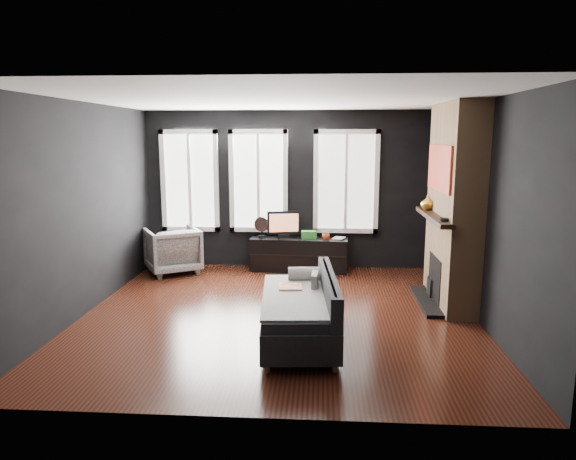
# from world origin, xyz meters

# --- Properties ---
(floor) EXTENTS (5.00, 5.00, 0.00)m
(floor) POSITION_xyz_m (0.00, 0.00, 0.00)
(floor) COLOR black
(floor) RESTS_ON ground
(ceiling) EXTENTS (5.00, 5.00, 0.00)m
(ceiling) POSITION_xyz_m (0.00, 0.00, 2.70)
(ceiling) COLOR white
(ceiling) RESTS_ON ground
(wall_back) EXTENTS (5.00, 0.02, 2.70)m
(wall_back) POSITION_xyz_m (0.00, 2.50, 1.35)
(wall_back) COLOR black
(wall_back) RESTS_ON ground
(wall_left) EXTENTS (0.02, 5.00, 2.70)m
(wall_left) POSITION_xyz_m (-2.50, 0.00, 1.35)
(wall_left) COLOR black
(wall_left) RESTS_ON ground
(wall_right) EXTENTS (0.02, 5.00, 2.70)m
(wall_right) POSITION_xyz_m (2.50, 0.00, 1.35)
(wall_right) COLOR black
(wall_right) RESTS_ON ground
(windows) EXTENTS (4.00, 0.16, 1.76)m
(windows) POSITION_xyz_m (-0.45, 2.46, 2.38)
(windows) COLOR white
(windows) RESTS_ON wall_back
(fireplace) EXTENTS (0.70, 1.62, 2.70)m
(fireplace) POSITION_xyz_m (2.30, 0.60, 1.35)
(fireplace) COLOR #93724C
(fireplace) RESTS_ON floor
(sofa) EXTENTS (1.02, 1.84, 0.76)m
(sofa) POSITION_xyz_m (0.29, -0.84, 0.38)
(sofa) COLOR black
(sofa) RESTS_ON floor
(stripe_pillow) EXTENTS (0.08, 0.28, 0.28)m
(stripe_pillow) POSITION_xyz_m (0.47, -0.51, 0.55)
(stripe_pillow) COLOR gray
(stripe_pillow) RESTS_ON sofa
(armchair) EXTENTS (1.09, 1.07, 0.84)m
(armchair) POSITION_xyz_m (-1.95, 1.95, 0.42)
(armchair) COLOR white
(armchair) RESTS_ON floor
(media_console) EXTENTS (1.67, 0.62, 0.56)m
(media_console) POSITION_xyz_m (0.17, 2.24, 0.28)
(media_console) COLOR black
(media_console) RESTS_ON floor
(monitor) EXTENTS (0.59, 0.24, 0.51)m
(monitor) POSITION_xyz_m (-0.10, 2.26, 0.82)
(monitor) COLOR black
(monitor) RESTS_ON media_console
(desk_fan) EXTENTS (0.29, 0.29, 0.37)m
(desk_fan) POSITION_xyz_m (-0.47, 2.25, 0.75)
(desk_fan) COLOR gray
(desk_fan) RESTS_ON media_console
(mug) EXTENTS (0.14, 0.12, 0.13)m
(mug) POSITION_xyz_m (0.62, 2.12, 0.63)
(mug) COLOR #CE491B
(mug) RESTS_ON media_console
(book) EXTENTS (0.18, 0.08, 0.24)m
(book) POSITION_xyz_m (0.75, 2.23, 0.69)
(book) COLOR beige
(book) RESTS_ON media_console
(storage_box) EXTENTS (0.26, 0.18, 0.13)m
(storage_box) POSITION_xyz_m (0.33, 2.18, 0.63)
(storage_box) COLOR #2E7B2F
(storage_box) RESTS_ON media_console
(mantel_vase) EXTENTS (0.24, 0.24, 0.20)m
(mantel_vase) POSITION_xyz_m (2.05, 1.05, 1.33)
(mantel_vase) COLOR gold
(mantel_vase) RESTS_ON fireplace
(mantel_clock) EXTENTS (0.13, 0.13, 0.04)m
(mantel_clock) POSITION_xyz_m (2.05, 0.05, 1.25)
(mantel_clock) COLOR black
(mantel_clock) RESTS_ON fireplace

